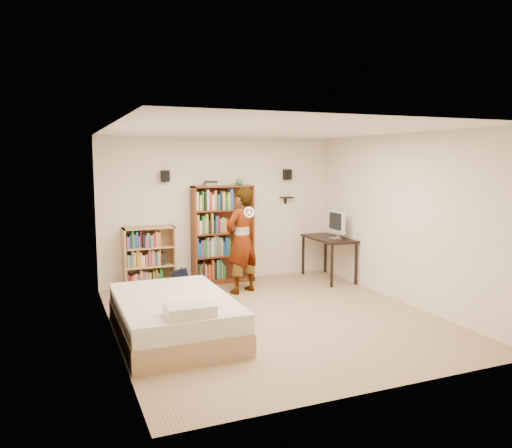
{
  "coord_description": "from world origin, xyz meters",
  "views": [
    {
      "loc": [
        -2.92,
        -6.4,
        2.3
      ],
      "look_at": [
        -0.05,
        0.6,
        1.31
      ],
      "focal_mm": 35.0,
      "sensor_mm": 36.0,
      "label": 1
    }
  ],
  "objects_px": {
    "low_bookshelf": "(149,258)",
    "daybed": "(174,311)",
    "person": "(242,240)",
    "computer_desk": "(328,258)",
    "tall_bookshelf": "(223,234)"
  },
  "relations": [
    {
      "from": "computer_desk",
      "to": "low_bookshelf",
      "type": "bearing_deg",
      "value": 170.28
    },
    {
      "from": "computer_desk",
      "to": "person",
      "type": "bearing_deg",
      "value": -171.94
    },
    {
      "from": "low_bookshelf",
      "to": "person",
      "type": "height_order",
      "value": "person"
    },
    {
      "from": "daybed",
      "to": "low_bookshelf",
      "type": "bearing_deg",
      "value": 86.82
    },
    {
      "from": "low_bookshelf",
      "to": "daybed",
      "type": "relative_size",
      "value": 0.51
    },
    {
      "from": "daybed",
      "to": "computer_desk",
      "type": "bearing_deg",
      "value": 29.24
    },
    {
      "from": "tall_bookshelf",
      "to": "low_bookshelf",
      "type": "bearing_deg",
      "value": -179.99
    },
    {
      "from": "computer_desk",
      "to": "daybed",
      "type": "distance_m",
      "value": 3.95
    },
    {
      "from": "person",
      "to": "daybed",
      "type": "bearing_deg",
      "value": 23.11
    },
    {
      "from": "computer_desk",
      "to": "tall_bookshelf",
      "type": "bearing_deg",
      "value": 163.69
    },
    {
      "from": "tall_bookshelf",
      "to": "person",
      "type": "height_order",
      "value": "person"
    },
    {
      "from": "computer_desk",
      "to": "daybed",
      "type": "bearing_deg",
      "value": -150.76
    },
    {
      "from": "low_bookshelf",
      "to": "daybed",
      "type": "bearing_deg",
      "value": -93.18
    },
    {
      "from": "computer_desk",
      "to": "person",
      "type": "xyz_separation_m",
      "value": [
        -1.88,
        -0.27,
        0.51
      ]
    },
    {
      "from": "low_bookshelf",
      "to": "computer_desk",
      "type": "distance_m",
      "value": 3.36
    }
  ]
}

